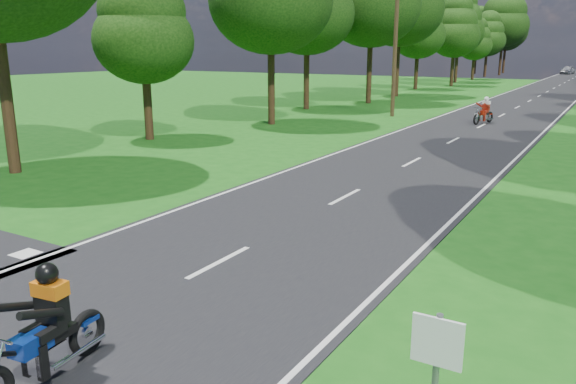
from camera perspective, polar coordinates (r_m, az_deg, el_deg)
The scene contains 8 objects.
ground at distance 10.15m, azimuth -13.99°, elevation -10.59°, with size 160.00×160.00×0.00m, color #165413.
main_road at distance 56.98m, azimuth 24.16°, elevation 8.90°, with size 7.00×140.00×0.02m, color black.
road_markings at distance 55.15m, azimuth 23.78°, elevation 8.81°, with size 7.40×140.00×0.01m.
telegraph_pole at distance 36.68m, azimuth 10.81°, elevation 13.90°, with size 1.20×0.26×8.00m.
road_sign at distance 5.39m, azimuth 14.68°, elevation -18.23°, with size 0.45×0.07×2.00m.
rider_near_blue at distance 7.89m, azimuth -23.94°, elevation -12.46°, with size 0.63×1.90×1.58m, color navy, non-canonical shape.
rider_far_red at distance 34.35m, azimuth 19.27°, elevation 7.85°, with size 0.62×1.85×1.54m, color #AE1E0D, non-canonical shape.
distant_car at distance 108.20m, azimuth 26.55°, elevation 11.04°, with size 1.66×4.12×1.40m, color #A7A9AE.
Camera 1 is at (6.61, -6.44, 4.20)m, focal length 35.00 mm.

